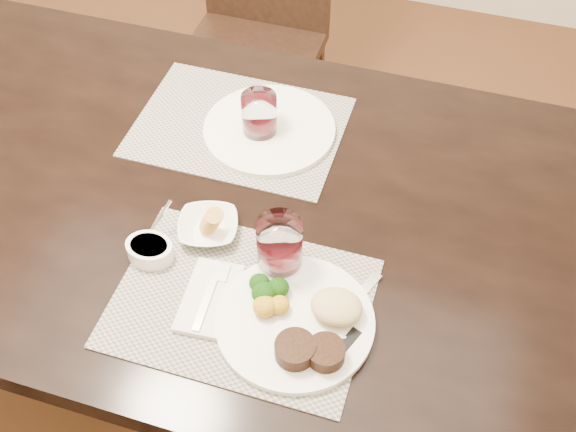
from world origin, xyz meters
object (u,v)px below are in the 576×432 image
(chair_far, at_px, (257,24))
(steak_knife, at_px, (344,338))
(cracker_bowl, at_px, (208,227))
(dinner_plate, at_px, (302,322))
(wine_glass_near, at_px, (280,248))
(far_plate, at_px, (269,129))

(chair_far, bearing_deg, steak_knife, -64.08)
(chair_far, relative_size, cracker_bowl, 6.17)
(chair_far, relative_size, dinner_plate, 3.16)
(steak_knife, relative_size, wine_glass_near, 2.03)
(chair_far, height_order, cracker_bowl, chair_far)
(cracker_bowl, distance_m, far_plate, 0.31)
(cracker_bowl, relative_size, wine_glass_near, 1.24)
(chair_far, bearing_deg, cracker_bowl, -75.76)
(dinner_plate, relative_size, steak_knife, 1.19)
(dinner_plate, distance_m, wine_glass_near, 0.15)
(steak_knife, height_order, cracker_bowl, cracker_bowl)
(chair_far, height_order, far_plate, chair_far)
(dinner_plate, relative_size, cracker_bowl, 1.95)
(far_plate, bearing_deg, wine_glass_near, -68.73)
(steak_knife, bearing_deg, wine_glass_near, 163.60)
(dinner_plate, bearing_deg, wine_glass_near, 107.77)
(dinner_plate, height_order, wine_glass_near, wine_glass_near)
(chair_far, xyz_separation_m, wine_glass_near, (0.42, -1.07, 0.30))
(wine_glass_near, bearing_deg, dinner_plate, -56.49)
(dinner_plate, xyz_separation_m, far_plate, (-0.21, 0.47, -0.01))
(dinner_plate, xyz_separation_m, steak_knife, (0.08, -0.00, -0.01))
(far_plate, bearing_deg, chair_far, 111.59)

